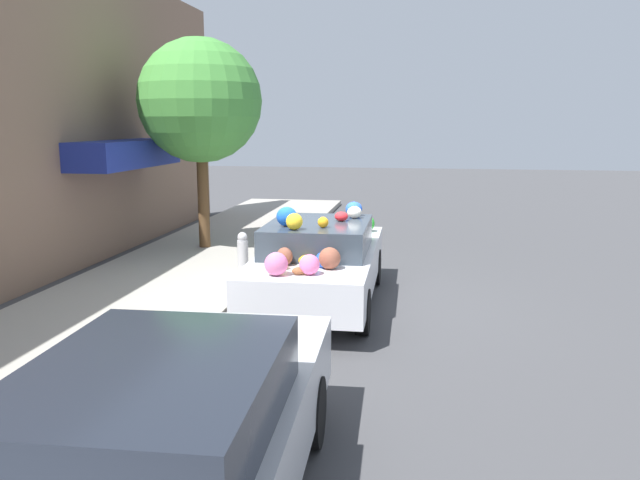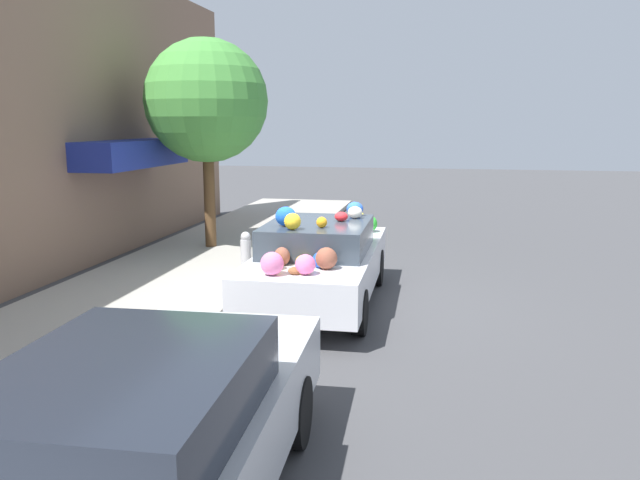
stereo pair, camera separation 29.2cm
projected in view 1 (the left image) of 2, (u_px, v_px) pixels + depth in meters
The scene contains 7 objects.
ground_plane at pixel (311, 303), 9.84m from camera, with size 60.00×60.00×0.00m, color #424244.
sidewalk_curb at pixel (150, 292), 10.26m from camera, with size 24.00×3.20×0.14m.
building_facade at pixel (17, 113), 10.21m from camera, with size 18.00×1.20×5.99m.
street_tree at pixel (200, 101), 13.02m from camera, with size 2.59×2.59×4.41m.
fire_hydrant at pixel (243, 251), 11.42m from camera, with size 0.20×0.20×0.70m.
art_car at pixel (320, 260), 9.64m from camera, with size 4.31×1.79×1.61m.
parked_car_plain at pixel (165, 448), 4.07m from camera, with size 4.59×1.87×1.37m.
Camera 1 is at (-9.33, -1.68, 2.81)m, focal length 35.00 mm.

